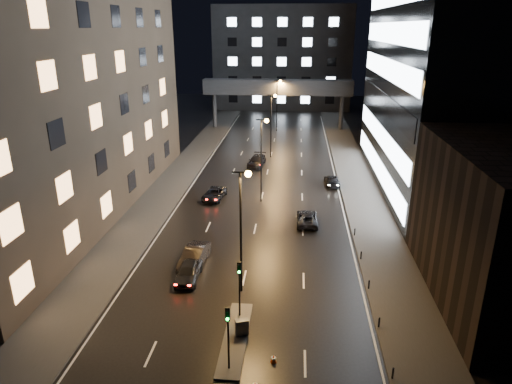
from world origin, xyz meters
TOP-DOWN VIEW (x-y plane):
  - ground at (0.00, 40.00)m, footprint 160.00×160.00m
  - sidewalk_left at (-12.50, 35.00)m, footprint 5.00×110.00m
  - sidewalk_right at (12.50, 35.00)m, footprint 5.00×110.00m
  - building_left at (-22.50, 24.00)m, footprint 15.00×48.00m
  - building_right_low at (20.00, 9.00)m, footprint 10.00×18.00m
  - building_right_glass at (25.00, 36.00)m, footprint 20.00×36.00m
  - building_far at (0.00, 98.00)m, footprint 34.00×14.00m
  - skybridge at (0.00, 70.00)m, footprint 30.00×3.00m
  - median_island at (0.30, 2.00)m, footprint 1.60×8.00m
  - traffic_signal_near at (0.30, 4.49)m, footprint 0.28×0.34m
  - traffic_signal_far at (0.30, -1.01)m, footprint 0.28×0.34m
  - bollard_row at (10.20, 6.50)m, footprint 0.12×25.12m
  - streetlight_near at (0.16, 8.00)m, footprint 1.45×0.50m
  - streetlight_mid_a at (0.16, 28.00)m, footprint 1.45×0.50m
  - streetlight_mid_b at (0.16, 48.00)m, footprint 1.45×0.50m
  - streetlight_far at (0.16, 68.00)m, footprint 1.45×0.50m
  - car_away_a at (-4.63, 9.35)m, footprint 1.87×4.50m
  - car_away_b at (-4.71, 11.92)m, footprint 2.23×5.06m
  - car_away_c at (-5.79, 28.31)m, footprint 2.81×5.04m
  - car_away_d at (-1.84, 43.04)m, footprint 2.81×5.55m
  - car_toward_a at (5.46, 21.79)m, footprint 2.24×4.79m
  - car_toward_b at (9.00, 34.90)m, footprint 2.04×4.53m
  - utility_cabinet at (0.70, 2.33)m, footprint 0.99×0.73m
  - cone_a at (3.00, -0.06)m, footprint 0.46×0.46m

SIDE VIEW (x-z plane):
  - ground at x=0.00m, z-range 0.00..0.00m
  - sidewalk_left at x=-12.50m, z-range 0.00..0.15m
  - sidewalk_right at x=12.50m, z-range 0.00..0.15m
  - median_island at x=0.30m, z-range 0.00..0.15m
  - cone_a at x=3.00m, z-range 0.00..0.53m
  - bollard_row at x=10.20m, z-range 0.00..0.90m
  - car_toward_b at x=9.00m, z-range 0.00..1.29m
  - car_toward_a at x=5.46m, z-range 0.00..1.33m
  - car_away_c at x=-5.79m, z-range 0.00..1.33m
  - utility_cabinet at x=0.70m, z-range 0.15..1.31m
  - car_away_a at x=-4.63m, z-range 0.00..1.52m
  - car_away_d at x=-1.84m, z-range 0.00..1.54m
  - car_away_b at x=-4.71m, z-range 0.00..1.62m
  - traffic_signal_near at x=0.30m, z-range 0.89..5.29m
  - traffic_signal_far at x=0.30m, z-range 0.89..5.29m
  - building_right_low at x=20.00m, z-range 0.00..12.00m
  - streetlight_near at x=0.16m, z-range 1.42..11.57m
  - streetlight_mid_a at x=0.16m, z-range 1.42..11.57m
  - streetlight_mid_b at x=0.16m, z-range 1.42..11.57m
  - streetlight_far at x=0.16m, z-range 1.42..11.57m
  - skybridge at x=0.00m, z-range 3.34..13.34m
  - building_far at x=0.00m, z-range 0.00..25.00m
  - building_left at x=-22.50m, z-range 0.00..40.00m
  - building_right_glass at x=25.00m, z-range 0.00..45.00m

